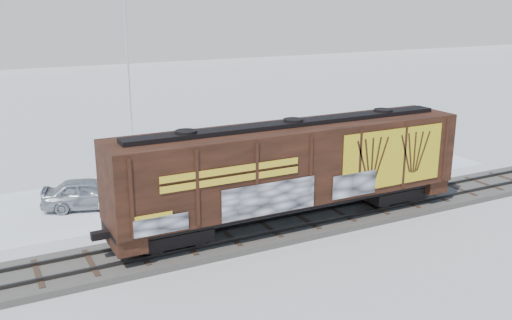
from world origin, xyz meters
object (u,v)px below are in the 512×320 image
car_white (148,194)px  car_dark (203,183)px  hopper_railcar (293,166)px  car_silver (89,193)px  flagpole (131,96)px

car_white → car_dark: (3.33, 0.79, -0.10)m
hopper_railcar → car_white: hopper_railcar is taller
car_white → car_silver: bearing=81.6°
hopper_railcar → car_silver: (-7.84, 7.06, -2.20)m
car_white → car_dark: 3.42m
hopper_railcar → car_silver: 10.78m
car_silver → car_white: car_silver is taller
hopper_railcar → car_white: bearing=133.2°
flagpole → car_white: bearing=-102.0°
hopper_railcar → flagpole: size_ratio=1.46×
car_silver → car_dark: 6.01m
car_dark → flagpole: bearing=-9.6°
flagpole → car_dark: size_ratio=2.48×
car_white → car_dark: bearing=-55.1°
car_white → car_dark: car_white is taller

